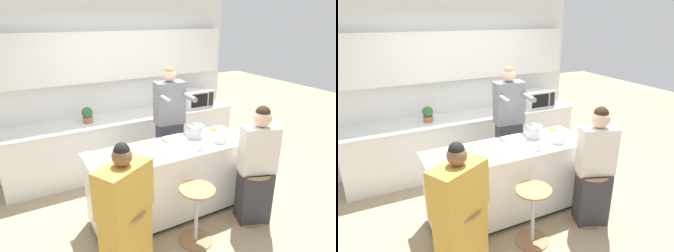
{
  "view_description": "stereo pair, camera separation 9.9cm",
  "coord_description": "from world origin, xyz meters",
  "views": [
    {
      "loc": [
        -1.59,
        -2.87,
        2.41
      ],
      "look_at": [
        0.0,
        0.07,
        1.18
      ],
      "focal_mm": 32.0,
      "sensor_mm": 36.0,
      "label": 1
    },
    {
      "loc": [
        -1.5,
        -2.92,
        2.41
      ],
      "look_at": [
        0.0,
        0.07,
        1.18
      ],
      "focal_mm": 32.0,
      "sensor_mm": 36.0,
      "label": 2
    }
  ],
  "objects": [
    {
      "name": "microwave",
      "position": [
        1.32,
        1.44,
        1.04
      ],
      "size": [
        0.54,
        0.34,
        0.3
      ],
      "color": "white",
      "rests_on": "back_counter"
    },
    {
      "name": "cooking_pot",
      "position": [
        0.43,
        0.12,
        1.01
      ],
      "size": [
        0.3,
        0.21,
        0.17
      ],
      "color": "#B7BABC",
      "rests_on": "kitchen_island"
    },
    {
      "name": "banana_bunch",
      "position": [
        0.78,
        0.21,
        0.95
      ],
      "size": [
        0.14,
        0.1,
        0.05
      ],
      "color": "yellow",
      "rests_on": "kitchen_island"
    },
    {
      "name": "mixing_bowl_steel",
      "position": [
        -0.43,
        -0.03,
        0.96
      ],
      "size": [
        0.2,
        0.2,
        0.06
      ],
      "color": "white",
      "rests_on": "kitchen_island"
    },
    {
      "name": "person_cooking",
      "position": [
        0.35,
        0.67,
        0.88
      ],
      "size": [
        0.46,
        0.59,
        1.78
      ],
      "rotation": [
        0.0,
        0.0,
        -0.09
      ],
      "color": "#383842",
      "rests_on": "ground_plane"
    },
    {
      "name": "fruit_bowl",
      "position": [
        0.61,
        -0.16,
        0.96
      ],
      "size": [
        0.17,
        0.17,
        0.06
      ],
      "color": "#B7BABC",
      "rests_on": "kitchen_island"
    },
    {
      "name": "person_seated_near",
      "position": [
        0.83,
        -0.6,
        0.69
      ],
      "size": [
        0.46,
        0.38,
        1.49
      ],
      "rotation": [
        0.0,
        0.0,
        -0.35
      ],
      "color": "#333338",
      "rests_on": "ground_plane"
    },
    {
      "name": "person_wrapped_blanket",
      "position": [
        -0.82,
        -0.6,
        0.65
      ],
      "size": [
        0.61,
        0.5,
        1.39
      ],
      "rotation": [
        0.0,
        0.0,
        0.49
      ],
      "color": "gold",
      "rests_on": "ground_plane"
    },
    {
      "name": "wall_back",
      "position": [
        0.0,
        1.79,
        1.54
      ],
      "size": [
        4.1,
        0.22,
        2.7
      ],
      "color": "silver",
      "rests_on": "ground_plane"
    },
    {
      "name": "back_counter",
      "position": [
        0.0,
        1.48,
        0.44
      ],
      "size": [
        3.8,
        0.65,
        0.89
      ],
      "color": "white",
      "rests_on": "ground_plane"
    },
    {
      "name": "coffee_cup_near",
      "position": [
        0.27,
        -0.23,
        0.98
      ],
      "size": [
        0.1,
        0.07,
        0.1
      ],
      "color": "white",
      "rests_on": "kitchen_island"
    },
    {
      "name": "potted_plant",
      "position": [
        -0.62,
        1.48,
        1.01
      ],
      "size": [
        0.16,
        0.16,
        0.24
      ],
      "color": "#A86042",
      "rests_on": "back_counter"
    },
    {
      "name": "ground_plane",
      "position": [
        0.0,
        0.0,
        0.0
      ],
      "size": [
        16.0,
        16.0,
        0.0
      ],
      "primitive_type": "plane",
      "color": "tan"
    },
    {
      "name": "bar_stool_center",
      "position": [
        0.0,
        -0.59,
        0.38
      ],
      "size": [
        0.39,
        0.39,
        0.68
      ],
      "color": "#997047",
      "rests_on": "ground_plane"
    },
    {
      "name": "kitchen_island",
      "position": [
        0.0,
        0.0,
        0.47
      ],
      "size": [
        2.02,
        0.7,
        0.93
      ],
      "color": "black",
      "rests_on": "ground_plane"
    },
    {
      "name": "bar_stool_leftmost",
      "position": [
        -0.81,
        -0.58,
        0.38
      ],
      "size": [
        0.39,
        0.39,
        0.68
      ],
      "color": "#997047",
      "rests_on": "ground_plane"
    },
    {
      "name": "bar_stool_rightmost",
      "position": [
        0.81,
        -0.59,
        0.38
      ],
      "size": [
        0.39,
        0.39,
        0.68
      ],
      "color": "#997047",
      "rests_on": "ground_plane"
    }
  ]
}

